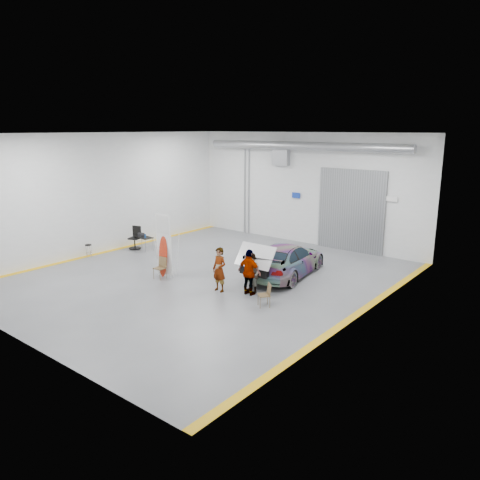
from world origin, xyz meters
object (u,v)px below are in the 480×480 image
Objects in this scene: surfboard_display at (163,250)px; shop_stool at (89,251)px; sedan_car at (287,260)px; person_c at (249,272)px; folding_chair_near at (160,272)px; work_table at (143,237)px; office_chair at (136,239)px; folding_chair_far at (264,299)px; person_a at (219,270)px; person_b at (251,273)px.

shop_stool is (-5.15, -0.25, -0.85)m from surfboard_display.
sedan_car is 5.31m from surfboard_display.
person_c is (0.21, -2.92, 0.19)m from sedan_car.
work_table is (-4.37, 2.74, 0.41)m from folding_chair_near.
shop_stool is at bearing -118.37° from office_chair.
surfboard_display is (-4.05, -3.40, 0.47)m from sedan_car.
folding_chair_far is 10.57m from shop_stool.
sedan_car is at bearing -85.65° from person_c.
surfboard_display is at bearing 6.65° from person_c.
shop_stool is (-10.57, -0.09, 0.06)m from folding_chair_far.
person_a is 1.11× the size of person_b.
surfboard_display is at bearing 31.09° from sedan_car.
work_table is at bearing 144.63° from surfboard_display.
work_table is at bearing -12.57° from person_c.
person_b is 0.55× the size of surfboard_display.
sedan_car is 2.93m from person_c.
surfboard_display is (-4.26, -0.48, 0.27)m from person_c.
person_b is 8.64m from work_table.
shop_stool is (-8.26, -0.32, -0.56)m from person_a.
person_b is at bearing -11.63° from work_table.
surfboard_display is at bearing -175.27° from person_a.
office_chair is at bearing 79.16° from shop_stool.
person_c is 0.62× the size of surfboard_display.
person_c reaches higher than person_a.
person_a reaches higher than folding_chair_near.
work_table reaches higher than folding_chair_far.
person_a is 2.06× the size of folding_chair_far.
person_a is 1.53× the size of work_table.
shop_stool is at bearing 12.72° from sedan_car.
sedan_car reaches higher than work_table.
person_a is 3.06m from folding_chair_near.
folding_chair_far is at bearing -14.92° from work_table.
work_table reaches higher than shop_stool.
surfboard_display is at bearing -140.68° from folding_chair_far.
sedan_car is 7.51× the size of shop_stool.
work_table is 0.48m from office_chair.
person_b reaches higher than folding_chair_far.
sedan_car is 8.79m from office_chair.
person_a is at bearing -33.40° from office_chair.
person_a is at bearing -129.64° from person_b.
person_c is at bearing 85.23° from sedan_car.
office_chair is (-8.88, 1.61, -0.28)m from person_b.
work_table is (0.91, 2.66, 0.37)m from shop_stool.
folding_chair_near is 0.80× the size of work_table.
surfboard_display is at bearing 2.73° from shop_stool.
shop_stool is 0.56× the size of work_table.
folding_chair_near is 1.07× the size of folding_chair_far.
person_a is at bearing -4.28° from surfboard_display.
folding_chair_near is (0.13, -0.32, -0.88)m from surfboard_display.
folding_chair_far is (1.16, -0.64, -0.63)m from person_c.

